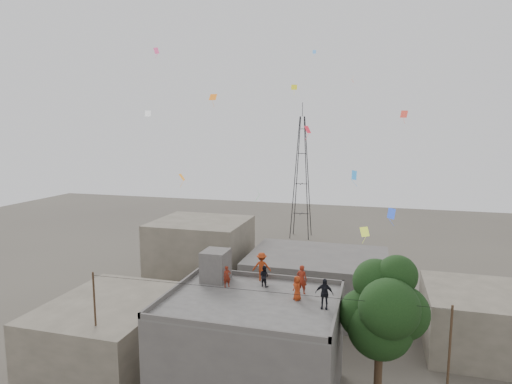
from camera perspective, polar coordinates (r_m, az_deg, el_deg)
main_building at (r=26.80m, az=-0.61°, el=-20.27°), size 10.00×8.00×6.10m
parapet at (r=25.44m, az=-0.62°, el=-13.91°), size 10.00×8.00×0.30m
stair_head_box at (r=28.45m, az=-5.40°, el=-9.73°), size 1.60×1.80×2.00m
neighbor_west at (r=33.30m, az=-18.87°, el=-16.83°), size 8.00×10.00×4.00m
neighbor_north at (r=39.24m, az=8.18°, el=-11.81°), size 12.00×9.00×5.00m
neighbor_northwest at (r=43.83m, az=-7.33°, el=-8.29°), size 9.00×8.00×7.00m
neighbor_east at (r=36.09m, az=27.18°, el=-14.97°), size 7.00×8.00×4.40m
tree at (r=25.17m, az=16.68°, el=-14.88°), size 4.90×4.60×9.10m
utility_line at (r=25.25m, az=-0.31°, el=-20.16°), size 20.12×0.62×7.40m
transmission_tower at (r=63.89m, az=6.09°, el=1.96°), size 2.97×2.97×20.01m
person_red_adult at (r=26.31m, az=6.12°, el=-11.50°), size 0.70×0.52×1.76m
person_orange_child at (r=25.41m, az=5.51°, el=-12.62°), size 0.78×0.83×1.43m
person_dark_child at (r=27.40m, az=1.10°, el=-11.13°), size 0.79×0.71×1.33m
person_dark_adult at (r=24.40m, az=9.09°, el=-13.23°), size 1.00×0.42×1.70m
person_orange_adult at (r=28.33m, az=0.76°, el=-9.91°), size 1.33×0.94×1.87m
person_red_child at (r=27.33m, az=-3.88°, el=-11.20°), size 0.58×0.54×1.33m
kites at (r=29.01m, az=3.42°, el=7.11°), size 19.47×17.70×12.89m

